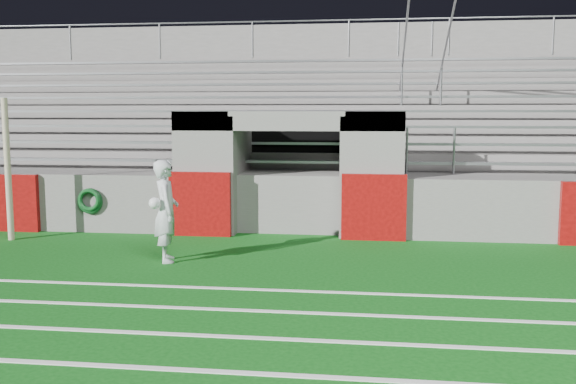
# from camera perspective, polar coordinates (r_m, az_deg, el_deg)

# --- Properties ---
(ground) EXTENTS (90.00, 90.00, 0.00)m
(ground) POSITION_cam_1_polar(r_m,az_deg,el_deg) (10.44, -2.37, -7.19)
(ground) COLOR #0C4C11
(ground) RESTS_ON ground
(field_post) EXTENTS (0.12, 0.12, 2.87)m
(field_post) POSITION_cam_1_polar(r_m,az_deg,el_deg) (14.07, -23.64, 1.83)
(field_post) COLOR #C1AF8F
(field_post) RESTS_ON ground
(stadium_structure) EXTENTS (26.00, 8.48, 5.42)m
(stadium_structure) POSITION_cam_1_polar(r_m,az_deg,el_deg) (18.06, 1.88, 3.63)
(stadium_structure) COLOR slate
(stadium_structure) RESTS_ON ground
(goalkeeper_with_ball) EXTENTS (0.62, 0.75, 1.77)m
(goalkeeper_with_ball) POSITION_cam_1_polar(r_m,az_deg,el_deg) (11.26, -10.79, -1.65)
(goalkeeper_with_ball) COLOR silver
(goalkeeper_with_ball) RESTS_ON ground
(hose_coil) EXTENTS (0.56, 0.15, 0.56)m
(hose_coil) POSITION_cam_1_polar(r_m,az_deg,el_deg) (14.33, -17.21, -0.73)
(hose_coil) COLOR #0B3916
(hose_coil) RESTS_ON ground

